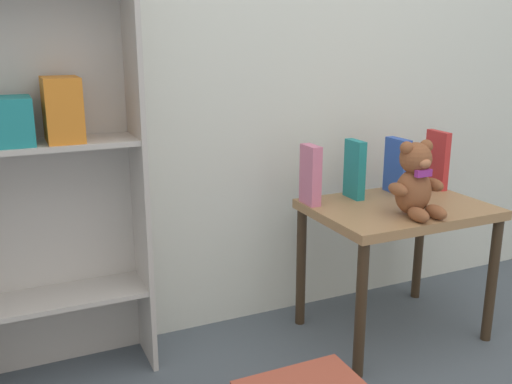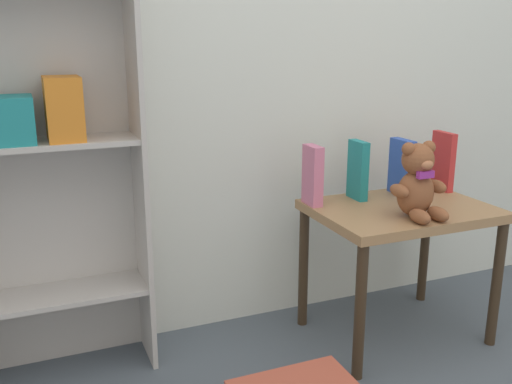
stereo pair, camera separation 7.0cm
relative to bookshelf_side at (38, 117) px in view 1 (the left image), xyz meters
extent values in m
cube|color=silver|center=(1.01, 0.13, 0.32)|extent=(4.80, 0.06, 2.50)
cube|color=#BCB7B2|center=(0.31, -0.04, -0.09)|extent=(0.02, 0.24, 1.69)
cube|color=#BCB7B2|center=(0.00, 0.07, -0.09)|extent=(0.64, 0.02, 1.69)
cube|color=#BCB7B2|center=(0.00, -0.04, -0.63)|extent=(0.60, 0.22, 0.02)
cube|color=#BCB7B2|center=(0.00, -0.04, -0.09)|extent=(0.60, 0.22, 0.02)
cube|color=teal|center=(-0.08, -0.05, 0.00)|extent=(0.11, 0.17, 0.15)
cube|color=orange|center=(0.07, -0.05, 0.03)|extent=(0.11, 0.17, 0.21)
cube|color=#9E754C|center=(1.27, -0.27, -0.40)|extent=(0.68, 0.49, 0.04)
cylinder|color=#37291A|center=(0.96, -0.48, -0.67)|extent=(0.04, 0.04, 0.51)
cylinder|color=#37291A|center=(1.58, -0.48, -0.67)|extent=(0.04, 0.04, 0.51)
cylinder|color=#37291A|center=(0.96, -0.05, -0.67)|extent=(0.04, 0.04, 0.51)
cylinder|color=#37291A|center=(1.58, -0.05, -0.67)|extent=(0.04, 0.04, 0.51)
ellipsoid|color=brown|center=(1.24, -0.38, -0.30)|extent=(0.14, 0.11, 0.17)
sphere|color=brown|center=(1.24, -0.38, -0.17)|extent=(0.12, 0.12, 0.12)
sphere|color=brown|center=(1.20, -0.38, -0.13)|extent=(0.05, 0.05, 0.05)
sphere|color=brown|center=(1.29, -0.38, -0.13)|extent=(0.05, 0.05, 0.05)
ellipsoid|color=#B56E48|center=(1.24, -0.43, -0.18)|extent=(0.05, 0.04, 0.04)
ellipsoid|color=brown|center=(1.16, -0.39, -0.28)|extent=(0.05, 0.09, 0.05)
ellipsoid|color=brown|center=(1.32, -0.39, -0.28)|extent=(0.05, 0.09, 0.05)
ellipsoid|color=brown|center=(1.20, -0.46, -0.36)|extent=(0.05, 0.10, 0.05)
ellipsoid|color=brown|center=(1.28, -0.46, -0.36)|extent=(0.05, 0.10, 0.05)
cube|color=#992D93|center=(1.24, -0.43, -0.22)|extent=(0.06, 0.02, 0.03)
cube|color=#D17093|center=(0.96, -0.11, -0.27)|extent=(0.04, 0.11, 0.23)
cube|color=teal|center=(1.17, -0.10, -0.26)|extent=(0.04, 0.11, 0.24)
cube|color=#2D51B7|center=(1.38, -0.11, -0.27)|extent=(0.04, 0.13, 0.23)
cube|color=red|center=(1.58, -0.12, -0.26)|extent=(0.03, 0.13, 0.25)
camera|label=1|loc=(-0.12, -1.98, 0.25)|focal=40.00mm
camera|label=2|loc=(-0.06, -2.01, 0.25)|focal=40.00mm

